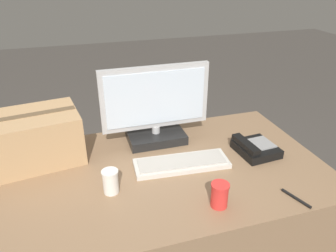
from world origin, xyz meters
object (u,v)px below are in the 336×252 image
object	(u,v)px
monitor	(156,111)
pen_marker	(296,198)
desk_phone	(255,148)
keyboard	(182,163)
cardboard_box	(32,138)
paper_cup_right	(220,195)
paper_cup_left	(111,181)

from	to	relation	value
monitor	pen_marker	bearing A→B (deg)	-56.88
monitor	desk_phone	distance (m)	0.54
keyboard	cardboard_box	world-z (taller)	cardboard_box
monitor	paper_cup_right	size ratio (longest dim) A/B	5.41
paper_cup_right	cardboard_box	bearing A→B (deg)	141.23
keyboard	desk_phone	distance (m)	0.39
monitor	desk_phone	xyz separation A→B (m)	(0.44, -0.27, -0.15)
paper_cup_left	paper_cup_right	size ratio (longest dim) A/B	1.01
paper_cup_right	pen_marker	world-z (taller)	paper_cup_right
desk_phone	paper_cup_left	bearing A→B (deg)	-176.84
monitor	keyboard	world-z (taller)	monitor
cardboard_box	keyboard	bearing A→B (deg)	-21.52
monitor	paper_cup_right	xyz separation A→B (m)	(0.10, -0.58, -0.12)
paper_cup_right	cardboard_box	size ratio (longest dim) A/B	0.22
cardboard_box	paper_cup_right	bearing A→B (deg)	-38.77
cardboard_box	pen_marker	size ratio (longest dim) A/B	3.49
paper_cup_left	monitor	bearing A→B (deg)	51.25
keyboard	paper_cup_right	distance (m)	0.32
paper_cup_right	monitor	bearing A→B (deg)	99.80
paper_cup_right	pen_marker	xyz separation A→B (m)	(0.32, -0.06, -0.05)
pen_marker	keyboard	bearing A→B (deg)	27.17
paper_cup_left	paper_cup_right	xyz separation A→B (m)	(0.40, -0.21, -0.00)
monitor	keyboard	bearing A→B (deg)	-79.21
paper_cup_left	paper_cup_right	world-z (taller)	paper_cup_left
paper_cup_right	keyboard	bearing A→B (deg)	98.93
pen_marker	paper_cup_right	bearing A→B (deg)	61.70
monitor	desk_phone	bearing A→B (deg)	-31.03
paper_cup_left	pen_marker	bearing A→B (deg)	-20.88
cardboard_box	monitor	bearing A→B (deg)	1.04
paper_cup_left	desk_phone	bearing A→B (deg)	7.85
cardboard_box	pen_marker	bearing A→B (deg)	-31.52
cardboard_box	pen_marker	xyz separation A→B (m)	(1.03, -0.63, -0.11)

